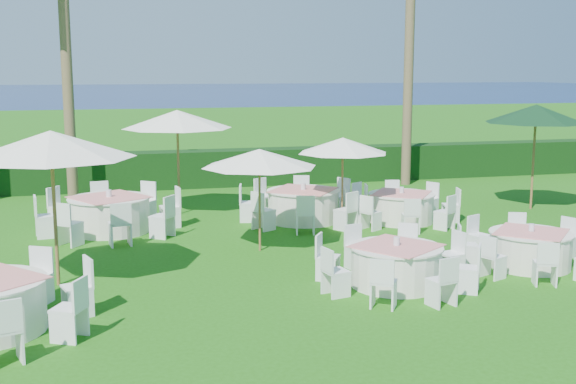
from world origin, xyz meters
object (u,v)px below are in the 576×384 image
at_px(banquet_table_c, 530,248).
at_px(banquet_table_d, 110,213).
at_px(umbrella_d, 343,145).
at_px(umbrella_c, 177,119).
at_px(banquet_table_b, 396,264).
at_px(banquet_table_f, 401,207).
at_px(banquet_table_e, 303,205).
at_px(umbrella_green, 536,114).
at_px(umbrella_b, 259,158).
at_px(umbrella_a, 51,144).

height_order(banquet_table_c, banquet_table_d, banquet_table_d).
bearing_deg(umbrella_d, umbrella_c, 146.50).
relative_size(banquet_table_b, banquet_table_d, 0.86).
height_order(banquet_table_c, banquet_table_f, banquet_table_f).
height_order(banquet_table_b, umbrella_d, umbrella_d).
xyz_separation_m(banquet_table_e, umbrella_green, (6.65, -0.01, 2.23)).
relative_size(banquet_table_f, umbrella_d, 1.31).
distance_m(banquet_table_f, umbrella_c, 6.33).
relative_size(banquet_table_c, umbrella_b, 1.12).
height_order(banquet_table_e, umbrella_d, umbrella_d).
xyz_separation_m(banquet_table_b, banquet_table_e, (-0.12, 5.82, 0.04)).
relative_size(banquet_table_f, umbrella_c, 1.01).
xyz_separation_m(banquet_table_d, banquet_table_e, (4.86, 0.03, -0.02)).
relative_size(banquet_table_d, umbrella_a, 1.15).
bearing_deg(umbrella_a, banquet_table_f, 23.29).
height_order(banquet_table_b, umbrella_a, umbrella_a).
bearing_deg(banquet_table_e, umbrella_c, 150.11).
xyz_separation_m(banquet_table_d, umbrella_green, (11.51, 0.02, 2.22)).
relative_size(banquet_table_d, umbrella_d, 1.52).
bearing_deg(banquet_table_d, umbrella_c, 43.55).
height_order(banquet_table_c, umbrella_c, umbrella_c).
xyz_separation_m(umbrella_a, umbrella_d, (6.63, 3.47, -0.55)).
distance_m(banquet_table_b, umbrella_c, 8.45).
bearing_deg(banquet_table_d, umbrella_d, -7.59).
relative_size(banquet_table_b, banquet_table_c, 1.06).
xyz_separation_m(banquet_table_d, umbrella_a, (-0.98, -4.22, 2.13)).
distance_m(banquet_table_e, umbrella_a, 7.53).
bearing_deg(banquet_table_f, umbrella_a, -156.71).
height_order(banquet_table_b, banquet_table_d, banquet_table_d).
distance_m(banquet_table_f, umbrella_d, 2.31).
bearing_deg(banquet_table_d, banquet_table_c, -33.26).
bearing_deg(umbrella_c, banquet_table_b, -67.46).
bearing_deg(banquet_table_c, banquet_table_d, 146.74).
bearing_deg(umbrella_d, umbrella_green, 7.53).
bearing_deg(banquet_table_d, banquet_table_f, -5.25).
xyz_separation_m(banquet_table_c, umbrella_a, (-9.04, 1.06, 2.20)).
bearing_deg(banquet_table_d, umbrella_green, 0.11).
bearing_deg(banquet_table_e, banquet_table_c, -58.94).
distance_m(banquet_table_e, umbrella_c, 4.07).
bearing_deg(umbrella_d, umbrella_a, -152.34).
height_order(banquet_table_b, banquet_table_c, banquet_table_b).
bearing_deg(umbrella_green, umbrella_c, 169.80).
height_order(banquet_table_f, umbrella_d, umbrella_d).
relative_size(banquet_table_e, umbrella_c, 1.12).
xyz_separation_m(banquet_table_e, umbrella_c, (-3.01, 1.73, 2.13)).
bearing_deg(banquet_table_b, banquet_table_e, 91.23).
relative_size(banquet_table_e, umbrella_a, 1.10).
xyz_separation_m(umbrella_a, umbrella_c, (2.83, 5.98, -0.01)).
relative_size(banquet_table_b, umbrella_b, 1.19).
bearing_deg(umbrella_d, umbrella_b, -142.56).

